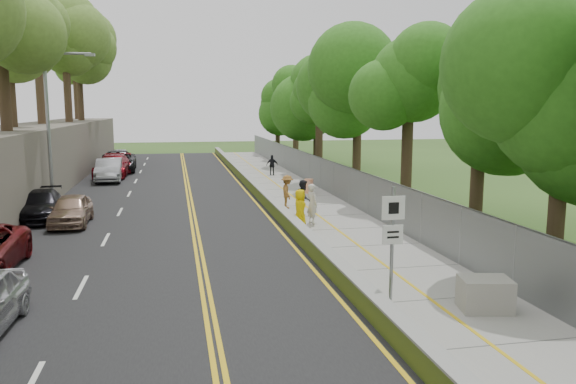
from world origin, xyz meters
name	(u,v)px	position (x,y,z in m)	size (l,w,h in m)	color
ground	(323,274)	(0.00, 0.00, 0.00)	(140.00, 140.00, 0.00)	#33511E
road	(159,201)	(-5.40, 15.00, 0.02)	(11.20, 66.00, 0.04)	black
sidewalk	(299,197)	(2.55, 15.00, 0.03)	(4.20, 66.00, 0.05)	gray
jersey_barrier	(260,193)	(0.25, 15.00, 0.30)	(0.42, 66.00, 0.60)	#ABE430
chainlink_fence	(334,179)	(4.65, 15.00, 1.00)	(0.04, 66.00, 2.00)	slate
trees_fenceside	(374,75)	(7.00, 15.00, 7.00)	(7.00, 66.00, 14.00)	#34791E
streetlight	(53,118)	(-10.46, 14.00, 4.64)	(2.52, 0.22, 8.00)	gray
signpost	(393,232)	(1.05, -3.02, 1.96)	(0.62, 0.09, 3.10)	gray
construction_barrel	(309,186)	(3.39, 16.00, 0.49)	(0.53, 0.53, 0.87)	#FF520C
concrete_block	(485,294)	(3.20, -3.99, 0.46)	(1.24, 0.93, 0.83)	gray
car_3	(40,205)	(-10.60, 10.78, 0.70)	(1.85, 4.56, 1.32)	black
car_4	(71,210)	(-9.00, 9.26, 0.71)	(1.58, 3.92, 1.34)	tan
car_5	(109,170)	(-9.00, 24.30, 0.84)	(1.69, 4.84, 1.59)	#9D9FA4
car_6	(118,161)	(-9.00, 30.43, 0.88)	(2.77, 6.01, 1.67)	black
car_7	(113,166)	(-9.00, 26.87, 0.86)	(2.29, 5.63, 1.63)	maroon
car_8	(120,157)	(-9.24, 34.72, 0.81)	(1.82, 4.54, 1.55)	silver
painter_0	(300,209)	(0.75, 6.61, 0.88)	(0.81, 0.53, 1.66)	#E9BF04
painter_1	(312,204)	(1.45, 7.30, 0.94)	(0.65, 0.43, 1.79)	silver
painter_2	(303,198)	(1.45, 9.01, 0.92)	(0.85, 0.66, 1.75)	black
painter_3	(287,192)	(1.13, 11.32, 0.90)	(1.10, 0.63, 1.71)	#98622A
person_far	(272,165)	(2.80, 25.50, 0.82)	(0.90, 0.37, 1.53)	black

